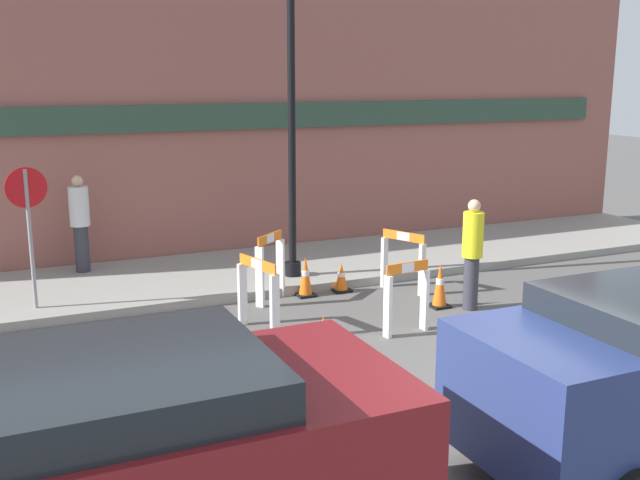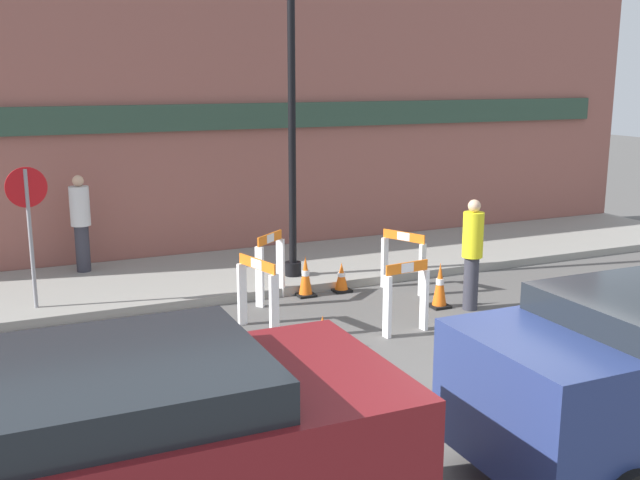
{
  "view_description": "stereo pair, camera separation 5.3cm",
  "coord_description": "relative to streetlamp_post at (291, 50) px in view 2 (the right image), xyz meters",
  "views": [
    {
      "loc": [
        -5.37,
        -6.57,
        3.59
      ],
      "look_at": [
        -0.52,
        4.11,
        1.0
      ],
      "focal_mm": 42.0,
      "sensor_mm": 36.0,
      "label": 1
    },
    {
      "loc": [
        -5.32,
        -6.59,
        3.59
      ],
      "look_at": [
        -0.52,
        4.11,
        1.0
      ],
      "focal_mm": 42.0,
      "sensor_mm": 36.0,
      "label": 2
    }
  ],
  "objects": [
    {
      "name": "barricade_2",
      "position": [
        1.52,
        -1.19,
        -3.45
      ],
      "size": [
        0.46,
        0.81,
        1.02
      ],
      "rotation": [
        0.0,
        0.0,
        8.28
      ],
      "color": "white",
      "rests_on": "ground_plane"
    },
    {
      "name": "streetlamp_post",
      "position": [
        0.0,
        0.0,
        0.0
      ],
      "size": [
        0.44,
        0.44,
        6.07
      ],
      "color": "black",
      "rests_on": "sidewalk_slab"
    },
    {
      "name": "traffic_cone_2",
      "position": [
        -0.87,
        -3.18,
        -3.77
      ],
      "size": [
        0.3,
        0.3,
        0.48
      ],
      "color": "black",
      "rests_on": "ground_plane"
    },
    {
      "name": "traffic_cone_1",
      "position": [
        -0.1,
        -0.8,
        -3.67
      ],
      "size": [
        0.3,
        0.3,
        0.69
      ],
      "color": "black",
      "rests_on": "ground_plane"
    },
    {
      "name": "storefront_facade",
      "position": [
        0.56,
        2.44,
        -1.25
      ],
      "size": [
        18.0,
        0.22,
        5.5
      ],
      "color": "#93564C",
      "rests_on": "ground_plane"
    },
    {
      "name": "ground_plane",
      "position": [
        0.56,
        -5.2,
        -4.0
      ],
      "size": [
        60.0,
        60.0,
        0.0
      ],
      "primitive_type": "plane",
      "color": "#565451"
    },
    {
      "name": "barricade_1",
      "position": [
        0.47,
        -3.07,
        -3.45
      ],
      "size": [
        0.72,
        0.21,
        1.04
      ],
      "rotation": [
        0.0,
        0.0,
        6.4
      ],
      "color": "white",
      "rests_on": "ground_plane"
    },
    {
      "name": "stop_sign",
      "position": [
        -4.25,
        -0.12,
        -2.42
      ],
      "size": [
        0.6,
        0.1,
        2.14
      ],
      "rotation": [
        0.0,
        0.0,
        3.28
      ],
      "color": "gray",
      "rests_on": "sidewalk_slab"
    },
    {
      "name": "person_pedestrian",
      "position": [
        -3.32,
        1.81,
        -2.92
      ],
      "size": [
        0.39,
        0.39,
        1.73
      ],
      "rotation": [
        0.0,
        0.0,
        3.0
      ],
      "color": "#33333D",
      "rests_on": "sidewalk_slab"
    },
    {
      "name": "sidewalk_slab",
      "position": [
        0.56,
        0.84,
        -3.93
      ],
      "size": [
        18.0,
        3.07,
        0.15
      ],
      "color": "gray",
      "rests_on": "ground_plane"
    },
    {
      "name": "parked_car_0",
      "position": [
        -4.39,
        -7.12,
        -2.98
      ],
      "size": [
        4.4,
        1.98,
        1.81
      ],
      "color": "maroon",
      "rests_on": "ground_plane"
    },
    {
      "name": "barricade_3",
      "position": [
        -0.74,
        -0.85,
        -3.41
      ],
      "size": [
        0.64,
        0.55,
        1.13
      ],
      "rotation": [
        0.0,
        0.0,
        10.1
      ],
      "color": "white",
      "rests_on": "ground_plane"
    },
    {
      "name": "traffic_cone_0",
      "position": [
        0.56,
        -0.8,
        -3.76
      ],
      "size": [
        0.3,
        0.3,
        0.5
      ],
      "color": "black",
      "rests_on": "ground_plane"
    },
    {
      "name": "traffic_cone_3",
      "position": [
        1.59,
        -2.23,
        -3.64
      ],
      "size": [
        0.3,
        0.3,
        0.73
      ],
      "color": "black",
      "rests_on": "ground_plane"
    },
    {
      "name": "barricade_0",
      "position": [
        -1.41,
        -2.14,
        -3.42
      ],
      "size": [
        0.35,
        0.87,
        1.08
      ],
      "rotation": [
        0.0,
        0.0,
        4.97
      ],
      "color": "white",
      "rests_on": "ground_plane"
    },
    {
      "name": "person_worker",
      "position": [
        1.97,
        -2.52,
        -3.05
      ],
      "size": [
        0.43,
        0.43,
        1.74
      ],
      "rotation": [
        0.0,
        0.0,
        2.69
      ],
      "color": "#33333D",
      "rests_on": "ground_plane"
    }
  ]
}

